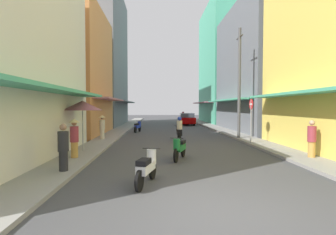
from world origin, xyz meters
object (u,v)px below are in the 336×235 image
object	(u,v)px
motorbike_white	(147,167)
vendor_umbrella	(82,106)
motorbike_green	(179,148)
motorbike_black	(179,130)
pedestrian_crossing	(74,137)
motorbike_orange	(183,118)
street_sign_no_entry	(251,115)
pedestrian_foreground	(63,149)
motorbike_blue	(138,126)
pedestrian_midway	(312,140)
utility_pole	(239,83)
pedestrian_far	(102,126)
parked_car	(187,119)

from	to	relation	value
motorbike_white	vendor_umbrella	bearing A→B (deg)	121.74
motorbike_green	motorbike_white	xyz separation A→B (m)	(-1.21, -3.43, 0.00)
motorbike_black	pedestrian_crossing	xyz separation A→B (m)	(-4.80, -5.95, 0.26)
motorbike_orange	street_sign_no_entry	world-z (taller)	street_sign_no_entry
motorbike_orange	pedestrian_foreground	bearing A→B (deg)	-103.56
motorbike_blue	pedestrian_midway	distance (m)	14.88
motorbike_blue	vendor_umbrella	size ratio (longest dim) A/B	0.72
street_sign_no_entry	motorbike_orange	bearing A→B (deg)	95.25
pedestrian_foreground	pedestrian_crossing	bearing A→B (deg)	98.65
motorbike_white	vendor_umbrella	distance (m)	6.36
motorbike_black	utility_pole	size ratio (longest dim) A/B	0.24
pedestrian_midway	motorbike_black	bearing A→B (deg)	128.08
pedestrian_far	street_sign_no_entry	distance (m)	9.22
motorbike_blue	pedestrian_midway	xyz separation A→B (m)	(8.02, -12.52, 0.32)
motorbike_black	pedestrian_midway	distance (m)	7.99
motorbike_green	pedestrian_midway	xyz separation A→B (m)	(5.43, -0.28, 0.32)
motorbike_orange	vendor_umbrella	bearing A→B (deg)	-106.88
motorbike_orange	motorbike_blue	world-z (taller)	motorbike_orange
motorbike_black	vendor_umbrella	size ratio (longest dim) A/B	0.73
street_sign_no_entry	parked_car	bearing A→B (deg)	95.85
parked_car	vendor_umbrella	distance (m)	20.80
parked_car	motorbike_black	bearing A→B (deg)	-98.29
street_sign_no_entry	motorbike_white	bearing A→B (deg)	-126.95
motorbike_green	motorbike_blue	size ratio (longest dim) A/B	0.98
motorbike_black	parked_car	xyz separation A→B (m)	(2.22, 15.23, 0.04)
motorbike_blue	motorbike_orange	bearing A→B (deg)	67.69
motorbike_orange	motorbike_black	world-z (taller)	same
pedestrian_midway	motorbike_white	bearing A→B (deg)	-154.61
motorbike_green	pedestrian_far	size ratio (longest dim) A/B	1.04
pedestrian_crossing	pedestrian_foreground	size ratio (longest dim) A/B	1.04
motorbike_green	motorbike_black	bearing A→B (deg)	85.24
motorbike_blue	pedestrian_crossing	world-z (taller)	pedestrian_crossing
motorbike_white	utility_pole	bearing A→B (deg)	60.25
motorbike_blue	pedestrian_foreground	size ratio (longest dim) A/B	1.08
pedestrian_far	vendor_umbrella	distance (m)	4.72
pedestrian_far	street_sign_no_entry	world-z (taller)	street_sign_no_entry
pedestrian_midway	vendor_umbrella	bearing A→B (deg)	168.25
pedestrian_far	vendor_umbrella	size ratio (longest dim) A/B	0.67
utility_pole	parked_car	bearing A→B (deg)	97.26
vendor_umbrella	pedestrian_far	bearing A→B (deg)	90.23
motorbike_orange	parked_car	xyz separation A→B (m)	(0.15, -3.59, 0.04)
pedestrian_foreground	vendor_umbrella	xyz separation A→B (m)	(-0.48, 3.99, 1.43)
motorbike_orange	street_sign_no_entry	xyz separation A→B (m)	(1.90, -20.70, 1.01)
motorbike_orange	pedestrian_crossing	xyz separation A→B (m)	(-6.87, -24.77, 0.26)
motorbike_green	motorbike_blue	xyz separation A→B (m)	(-2.60, 12.25, 0.00)
pedestrian_crossing	motorbike_white	bearing A→B (deg)	-48.50
motorbike_orange	pedestrian_midway	xyz separation A→B (m)	(2.86, -25.11, 0.12)
parked_car	utility_pole	world-z (taller)	utility_pole
pedestrian_crossing	motorbike_orange	bearing A→B (deg)	74.50
pedestrian_foreground	utility_pole	distance (m)	12.68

